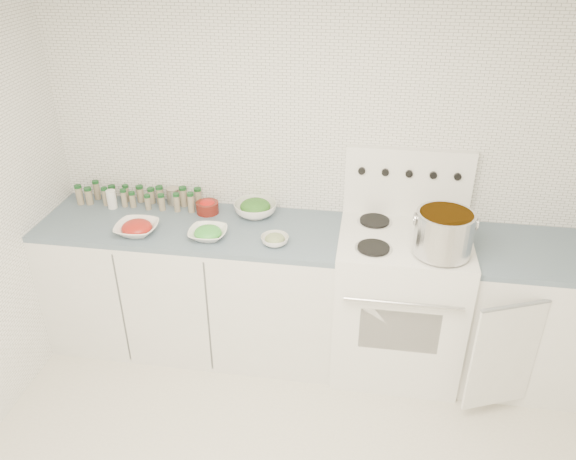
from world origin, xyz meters
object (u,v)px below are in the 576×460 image
Objects in this scene: stove at (398,297)px; bowl_tomato at (137,228)px; bowl_snowpea at (208,233)px; stock_pot at (444,231)px.

stove is 1.64m from bowl_tomato.
bowl_tomato is (-1.58, -0.15, 0.44)m from stove.
stove is 1.23m from bowl_snowpea.
stock_pot is at bearing -1.44° from bowl_snowpea.
bowl_tomato is (-1.76, 0.02, -0.14)m from stock_pot.
stock_pot is at bearing -0.70° from bowl_tomato.
bowl_snowpea is (0.43, 0.01, -0.00)m from bowl_tomato.
stock_pot is 1.46× the size of bowl_snowpea.
stock_pot is (0.19, -0.17, 0.58)m from stove.
bowl_snowpea is at bearing 1.60° from bowl_tomato.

